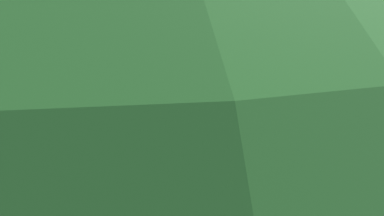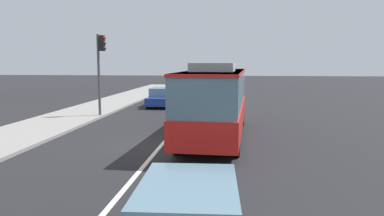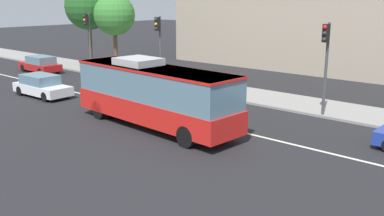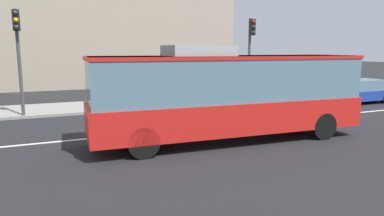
# 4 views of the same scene
# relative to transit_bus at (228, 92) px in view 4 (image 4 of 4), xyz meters

# --- Properties ---
(ground_plane) EXTENTS (160.00, 160.00, 0.00)m
(ground_plane) POSITION_rel_transit_bus_xyz_m (-2.09, 2.19, -1.81)
(ground_plane) COLOR black
(sidewalk_kerb) EXTENTS (80.00, 3.95, 0.14)m
(sidewalk_kerb) POSITION_rel_transit_bus_xyz_m (-2.09, 9.28, -1.74)
(sidewalk_kerb) COLOR gray
(sidewalk_kerb) RESTS_ON ground_plane
(lane_centre_line) EXTENTS (76.00, 0.16, 0.01)m
(lane_centre_line) POSITION_rel_transit_bus_xyz_m (-2.09, 2.19, -1.80)
(lane_centre_line) COLOR silver
(lane_centre_line) RESTS_ON ground_plane
(transit_bus) EXTENTS (10.12, 3.04, 3.46)m
(transit_bus) POSITION_rel_transit_bus_xyz_m (0.00, 0.00, 0.00)
(transit_bus) COLOR red
(transit_bus) RESTS_ON ground_plane
(sedan_blue) EXTENTS (4.52, 1.86, 1.46)m
(sedan_blue) POSITION_rel_transit_bus_xyz_m (11.97, 4.74, -1.09)
(sedan_blue) COLOR #1E3899
(sedan_blue) RESTS_ON ground_plane
(traffic_light_near_corner) EXTENTS (0.34, 0.62, 5.20)m
(traffic_light_near_corner) POSITION_rel_transit_bus_xyz_m (5.64, 7.40, 1.75)
(traffic_light_near_corner) COLOR #47474C
(traffic_light_near_corner) RESTS_ON ground_plane
(traffic_light_mid_block) EXTENTS (0.34, 0.62, 5.20)m
(traffic_light_mid_block) POSITION_rel_transit_bus_xyz_m (-7.16, 7.42, 1.75)
(traffic_light_mid_block) COLOR #47474C
(traffic_light_mid_block) RESTS_ON ground_plane
(office_block_background) EXTENTS (27.98, 14.66, 13.60)m
(office_block_background) POSITION_rel_transit_bus_xyz_m (-2.72, 26.61, 4.99)
(office_block_background) COLOR tan
(office_block_background) RESTS_ON ground_plane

